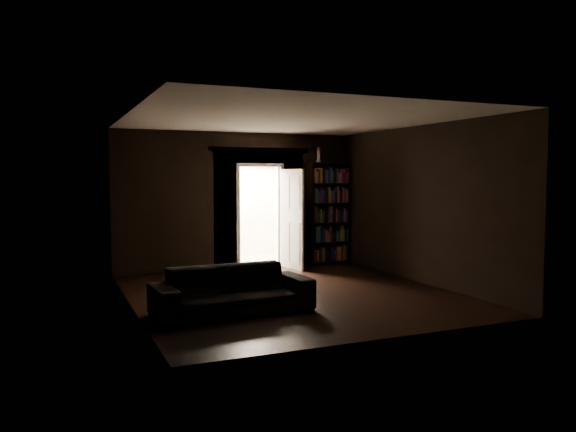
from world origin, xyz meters
The scene contains 9 objects.
ground centered at (0.00, 0.00, 0.00)m, with size 5.50×5.50×0.00m, color black.
room_walls centered at (-0.01, 1.07, 1.68)m, with size 5.02×5.61×2.84m.
kitchen_alcove centered at (0.50, 3.87, 1.21)m, with size 2.20×1.80×2.60m.
sofa centered at (-1.25, -0.84, 0.42)m, with size 2.20×0.95×0.85m, color black.
bookshelf centered at (2.00, 2.55, 1.10)m, with size 0.90×0.32×2.20m, color black.
refrigerator centered at (-0.10, 4.11, 0.82)m, with size 0.74×0.68×1.65m, color silver.
door centered at (1.03, 2.31, 1.02)m, with size 0.85×0.05×2.05m, color white.
figurine centered at (1.75, 2.53, 2.37)m, with size 0.11×0.11×0.33m, color white.
bottles centered at (-0.13, 4.00, 1.78)m, with size 0.66×0.08×0.27m, color black.
Camera 1 is at (-3.59, -8.22, 1.89)m, focal length 35.00 mm.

